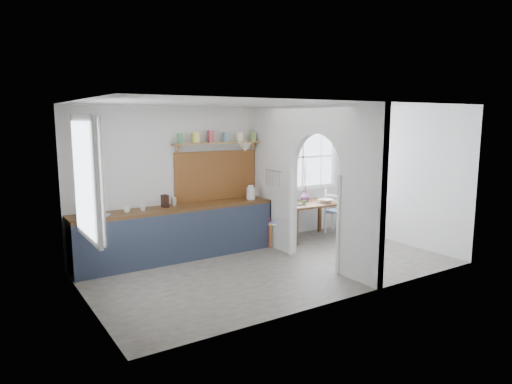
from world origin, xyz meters
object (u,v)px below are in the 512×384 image
chair_right (338,211)px  vase (305,196)px  kettle (251,192)px  chair_left (276,221)px  dining_table (309,220)px

chair_right → vase: size_ratio=4.66×
kettle → chair_left: bearing=-25.8°
chair_left → vase: (0.90, 0.27, 0.36)m
dining_table → chair_right: bearing=3.7°
kettle → dining_table: bearing=-4.0°
dining_table → vase: (0.04, 0.18, 0.46)m
chair_left → kettle: size_ratio=3.58×
chair_right → vase: bearing=51.3°
dining_table → vase: vase is taller
chair_right → kettle: kettle is taller
chair_left → kettle: bearing=-141.7°
dining_table → kettle: (-1.29, 0.13, 0.67)m
dining_table → chair_right: chair_right is taller
dining_table → chair_right: size_ratio=1.23×
dining_table → vase: bearing=81.5°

